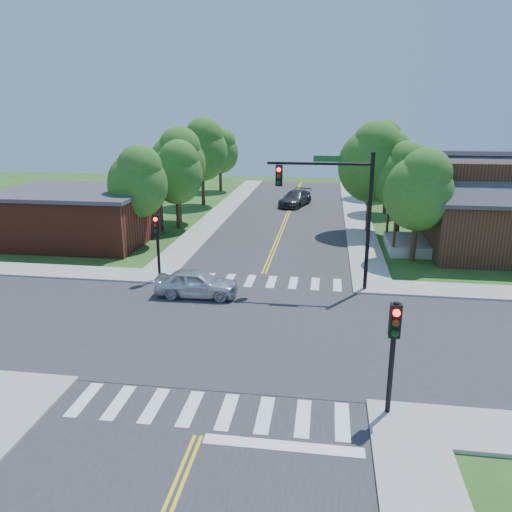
% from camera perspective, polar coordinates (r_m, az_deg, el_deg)
% --- Properties ---
extents(ground, '(100.00, 100.00, 0.00)m').
position_cam_1_polar(ground, '(21.98, -1.64, -8.35)').
color(ground, '#274A17').
rests_on(ground, ground).
extents(road_ns, '(10.00, 90.00, 0.04)m').
position_cam_1_polar(road_ns, '(21.97, -1.64, -8.31)').
color(road_ns, '#2D2D30').
rests_on(road_ns, ground).
extents(road_ew, '(90.00, 10.00, 0.04)m').
position_cam_1_polar(road_ew, '(21.97, -1.64, -8.29)').
color(road_ew, '#2D2D30').
rests_on(road_ew, ground).
extents(intersection_patch, '(10.20, 10.20, 0.06)m').
position_cam_1_polar(intersection_patch, '(21.98, -1.64, -8.35)').
color(intersection_patch, '#2D2D30').
rests_on(intersection_patch, ground).
extents(sidewalk_ne, '(40.00, 40.00, 0.14)m').
position_cam_1_polar(sidewalk_ne, '(38.64, 26.59, 1.03)').
color(sidewalk_ne, '#9E9B93').
rests_on(sidewalk_ne, ground).
extents(sidewalk_nw, '(40.00, 40.00, 0.14)m').
position_cam_1_polar(sidewalk_nw, '(41.39, -19.82, 2.75)').
color(sidewalk_nw, '#9E9B93').
rests_on(sidewalk_nw, ground).
extents(crosswalk_north, '(8.85, 2.00, 0.01)m').
position_cam_1_polar(crosswalk_north, '(27.64, 0.55, -2.90)').
color(crosswalk_north, white).
rests_on(crosswalk_north, ground).
extents(crosswalk_south, '(8.85, 2.00, 0.01)m').
position_cam_1_polar(crosswalk_south, '(16.65, -5.45, -17.11)').
color(crosswalk_south, white).
rests_on(crosswalk_south, ground).
extents(centerline, '(0.30, 90.00, 0.01)m').
position_cam_1_polar(centerline, '(21.96, -1.64, -8.25)').
color(centerline, yellow).
rests_on(centerline, ground).
extents(stop_bar, '(4.60, 0.45, 0.09)m').
position_cam_1_polar(stop_bar, '(15.21, 3.08, -20.96)').
color(stop_bar, white).
rests_on(stop_bar, ground).
extents(signal_mast_ne, '(5.30, 0.42, 7.20)m').
position_cam_1_polar(signal_mast_ne, '(25.60, 9.16, 6.44)').
color(signal_mast_ne, black).
rests_on(signal_mast_ne, ground).
extents(signal_pole_se, '(0.34, 0.42, 3.80)m').
position_cam_1_polar(signal_pole_se, '(15.63, 15.46, -9.05)').
color(signal_pole_se, black).
rests_on(signal_pole_se, ground).
extents(signal_pole_nw, '(0.34, 0.42, 3.80)m').
position_cam_1_polar(signal_pole_nw, '(27.59, -11.23, 2.41)').
color(signal_pole_nw, black).
rests_on(signal_pole_nw, ground).
extents(house_ne, '(13.05, 8.80, 7.11)m').
position_cam_1_polar(house_ne, '(36.30, 26.93, 5.37)').
color(house_ne, '#381C13').
rests_on(house_ne, ground).
extents(building_nw, '(10.40, 8.40, 3.73)m').
position_cam_1_polar(building_nw, '(38.00, -19.73, 4.40)').
color(building_nw, maroon).
rests_on(building_nw, ground).
extents(tree_e_a, '(4.15, 3.94, 7.06)m').
position_cam_1_polar(tree_e_a, '(31.87, 18.26, 7.37)').
color(tree_e_a, '#382314').
rests_on(tree_e_a, ground).
extents(tree_e_b, '(4.17, 3.96, 7.08)m').
position_cam_1_polar(tree_e_b, '(37.85, 16.42, 8.89)').
color(tree_e_b, '#382314').
rests_on(tree_e_b, ground).
extents(tree_e_c, '(4.38, 4.16, 7.45)m').
position_cam_1_polar(tree_e_c, '(46.43, 15.00, 10.60)').
color(tree_e_c, '#382314').
rests_on(tree_e_c, ground).
extents(tree_e_d, '(4.81, 4.57, 8.18)m').
position_cam_1_polar(tree_e_d, '(54.66, 14.11, 11.99)').
color(tree_e_d, '#382314').
rests_on(tree_e_d, ground).
extents(tree_w_a, '(4.09, 3.89, 6.96)m').
position_cam_1_polar(tree_w_a, '(35.14, -13.32, 8.44)').
color(tree_w_a, '#382314').
rests_on(tree_w_a, ground).
extents(tree_w_b, '(4.63, 4.40, 7.88)m').
position_cam_1_polar(tree_w_b, '(41.86, -8.90, 10.75)').
color(tree_w_b, '#382314').
rests_on(tree_w_b, ground).
extents(tree_w_c, '(4.98, 4.73, 8.47)m').
position_cam_1_polar(tree_w_c, '(49.21, -6.13, 12.16)').
color(tree_w_c, '#382314').
rests_on(tree_w_c, ground).
extents(tree_w_d, '(4.20, 3.99, 7.14)m').
position_cam_1_polar(tree_w_d, '(58.02, -4.08, 11.99)').
color(tree_w_d, '#382314').
rests_on(tree_w_d, ground).
extents(tree_house, '(4.97, 4.72, 8.44)m').
position_cam_1_polar(tree_house, '(38.66, 13.22, 10.61)').
color(tree_house, '#382314').
rests_on(tree_house, ground).
extents(tree_bldg, '(4.11, 3.91, 6.99)m').
position_cam_1_polar(tree_bldg, '(39.60, -9.01, 9.58)').
color(tree_bldg, '#382314').
rests_on(tree_bldg, ground).
extents(car_silver, '(1.78, 4.21, 1.42)m').
position_cam_1_polar(car_silver, '(25.47, -6.79, -3.16)').
color(car_silver, silver).
rests_on(car_silver, ground).
extents(car_dgrey, '(4.77, 6.19, 1.48)m').
position_cam_1_polar(car_dgrey, '(49.24, 4.52, 6.55)').
color(car_dgrey, '#313436').
rests_on(car_dgrey, ground).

